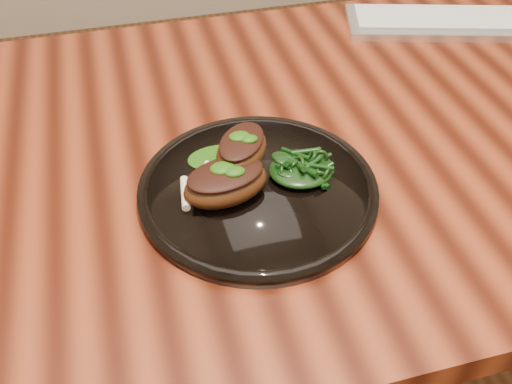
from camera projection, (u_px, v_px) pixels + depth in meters
desk at (290, 176)px, 0.88m from camera, size 1.60×0.80×0.75m
plate at (258, 189)px, 0.72m from camera, size 0.30×0.30×0.02m
lamb_chop_front at (225, 182)px, 0.69m from camera, size 0.12×0.09×0.05m
lamb_chop_back at (241, 149)px, 0.71m from camera, size 0.10×0.11×0.04m
herb_smear at (218, 157)px, 0.76m from camera, size 0.08×0.05×0.01m
greens_heap at (302, 166)px, 0.72m from camera, size 0.09×0.08×0.03m
keyboard at (460, 22)px, 1.07m from camera, size 0.44×0.24×0.02m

